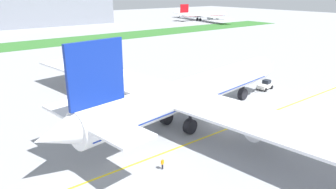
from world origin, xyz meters
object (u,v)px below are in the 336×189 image
object	(u,v)px
pushback_tug	(265,85)
ground_crew_wingwalker_port	(194,106)
airliner_foreground	(189,93)
ground_crew_marshaller_front	(162,163)
parked_airliner_far_right	(201,15)

from	to	relation	value
pushback_tug	ground_crew_wingwalker_port	distance (m)	23.01
airliner_foreground	ground_crew_marshaller_front	world-z (taller)	airliner_foreground
airliner_foreground	parked_airliner_far_right	distance (m)	199.48
airliner_foreground	pushback_tug	distance (m)	28.97
airliner_foreground	ground_crew_wingwalker_port	xyz separation A→B (m)	(5.28, 4.17, -4.83)
pushback_tug	parked_airliner_far_right	size ratio (longest dim) A/B	0.09
ground_crew_wingwalker_port	parked_airliner_far_right	size ratio (longest dim) A/B	0.02
airliner_foreground	ground_crew_wingwalker_port	world-z (taller)	airliner_foreground
ground_crew_wingwalker_port	ground_crew_marshaller_front	world-z (taller)	ground_crew_marshaller_front
pushback_tug	ground_crew_marshaller_front	world-z (taller)	pushback_tug
airliner_foreground	parked_airliner_far_right	bearing A→B (deg)	45.75
airliner_foreground	ground_crew_marshaller_front	size ratio (longest dim) A/B	55.50
ground_crew_marshaller_front	ground_crew_wingwalker_port	bearing A→B (deg)	36.68
ground_crew_marshaller_front	parked_airliner_far_right	size ratio (longest dim) A/B	0.02
ground_crew_wingwalker_port	airliner_foreground	bearing A→B (deg)	-141.68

